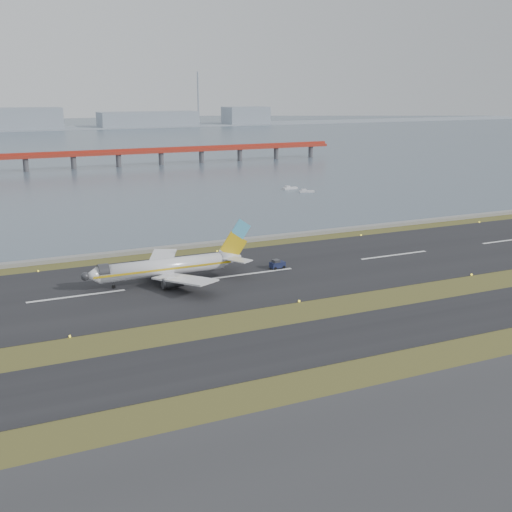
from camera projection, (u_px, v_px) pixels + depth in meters
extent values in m
plane|color=#3A4418|center=(318.00, 314.00, 122.29)|extent=(1000.00, 1000.00, 0.00)
cube|color=black|center=(353.00, 335.00, 111.74)|extent=(1000.00, 18.00, 0.10)
cube|color=black|center=(253.00, 274.00, 148.61)|extent=(1000.00, 45.00, 0.10)
cube|color=gray|center=(207.00, 244.00, 174.83)|extent=(1000.00, 2.50, 1.00)
cube|color=#465664|center=(36.00, 141.00, 526.12)|extent=(1400.00, 800.00, 1.30)
cube|color=#A02A1B|center=(118.00, 153.00, 347.98)|extent=(260.00, 5.00, 1.60)
cube|color=#A02A1B|center=(118.00, 150.00, 347.60)|extent=(260.00, 0.40, 1.40)
cylinder|color=#4C4C51|center=(119.00, 161.00, 349.12)|extent=(2.80, 2.80, 7.00)
cylinder|color=#4C4C51|center=(276.00, 154.00, 388.10)|extent=(2.80, 2.80, 7.00)
cube|color=#86929F|center=(17.00, 129.00, 666.59)|extent=(1400.00, 80.00, 1.00)
cube|color=#86929F|center=(27.00, 118.00, 667.86)|extent=(70.00, 35.00, 22.00)
cube|color=#86929F|center=(148.00, 119.00, 721.40)|extent=(110.00, 35.00, 16.00)
cube|color=#86929F|center=(246.00, 115.00, 769.62)|extent=(50.00, 35.00, 20.00)
cylinder|color=#86929F|center=(198.00, 99.00, 740.18)|extent=(1.80, 1.80, 60.00)
cylinder|color=white|center=(163.00, 267.00, 141.12)|extent=(28.00, 3.80, 3.80)
cone|color=white|center=(91.00, 276.00, 134.78)|extent=(3.20, 3.80, 3.80)
cone|color=white|center=(230.00, 258.00, 147.62)|extent=(5.00, 3.80, 3.80)
cube|color=gold|center=(165.00, 269.00, 139.43)|extent=(31.00, 0.06, 0.45)
cube|color=gold|center=(160.00, 265.00, 142.80)|extent=(31.00, 0.06, 0.45)
cube|color=white|center=(185.00, 279.00, 134.72)|extent=(11.31, 15.89, 1.66)
cube|color=white|center=(161.00, 260.00, 149.65)|extent=(11.31, 15.89, 1.66)
cylinder|color=#343539|center=(173.00, 283.00, 136.53)|extent=(4.20, 2.10, 2.10)
cylinder|color=#343539|center=(157.00, 269.00, 147.07)|extent=(4.20, 2.10, 2.10)
cube|color=gold|center=(234.00, 245.00, 147.21)|extent=(6.80, 0.35, 6.85)
cube|color=#4BAAD5|center=(241.00, 229.00, 147.04)|extent=(4.85, 0.37, 4.90)
cube|color=white|center=(238.00, 260.00, 144.28)|extent=(5.64, 6.80, 0.22)
cube|color=white|center=(225.00, 252.00, 150.95)|extent=(5.64, 6.80, 0.22)
cylinder|color=black|center=(114.00, 287.00, 137.42)|extent=(0.80, 0.28, 0.80)
cylinder|color=black|center=(173.00, 283.00, 140.01)|extent=(1.00, 0.38, 1.00)
cylinder|color=black|center=(166.00, 276.00, 144.93)|extent=(1.00, 0.38, 1.00)
cube|color=#151B3A|center=(277.00, 265.00, 152.68)|extent=(3.73, 2.38, 1.32)
cube|color=#343539|center=(276.00, 261.00, 152.23)|extent=(1.72, 1.82, 0.77)
cylinder|color=black|center=(275.00, 269.00, 151.50)|extent=(0.80, 0.42, 0.77)
cylinder|color=black|center=(271.00, 267.00, 152.94)|extent=(0.80, 0.42, 0.77)
cylinder|color=black|center=(284.00, 267.00, 152.72)|extent=(0.80, 0.42, 0.77)
cylinder|color=black|center=(280.00, 265.00, 154.17)|extent=(0.80, 0.42, 0.77)
cube|color=silver|center=(307.00, 192.00, 264.43)|extent=(6.42, 3.51, 0.79)
cube|color=silver|center=(304.00, 190.00, 264.05)|extent=(2.06, 1.82, 0.79)
cube|color=silver|center=(290.00, 188.00, 272.88)|extent=(6.64, 2.62, 0.83)
cube|color=silver|center=(287.00, 187.00, 272.02)|extent=(1.98, 1.64, 0.83)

